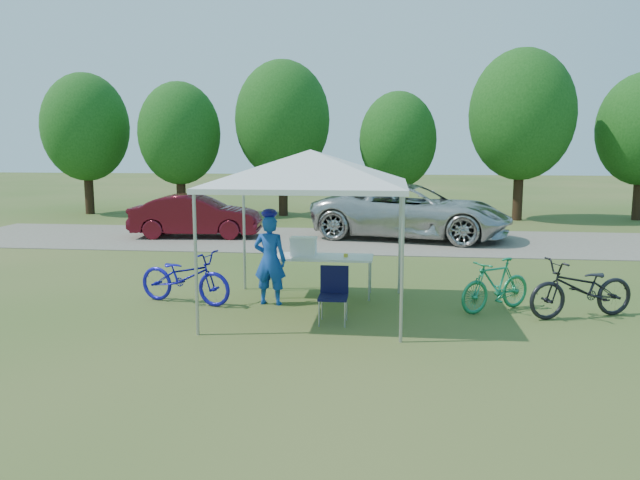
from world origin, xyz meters
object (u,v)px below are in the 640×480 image
object	(u,v)px
cyclist	(270,260)
bike_green	(496,285)
minivan	(412,211)
folding_table	(324,258)
folding_chair	(334,290)
bike_blue	(185,277)
cooler	(303,246)
bike_dark	(582,288)
sedan	(196,216)

from	to	relation	value
cyclist	bike_green	size ratio (longest dim) A/B	1.06
cyclist	minivan	world-z (taller)	minivan
folding_table	folding_chair	world-z (taller)	folding_chair
bike_blue	minivan	size ratio (longest dim) A/B	0.31
folding_chair	cooler	world-z (taller)	cooler
folding_chair	bike_dark	xyz separation A→B (m)	(4.00, 0.71, -0.04)
bike_blue	bike_green	bearing A→B (deg)	-73.82
bike_blue	cooler	bearing A→B (deg)	-51.61
cyclist	bike_blue	distance (m)	1.55
folding_chair	sedan	size ratio (longest dim) A/B	0.23
folding_table	cyclist	xyz separation A→B (m)	(-0.87, -0.75, 0.09)
folding_chair	sedan	bearing A→B (deg)	119.86
bike_dark	cyclist	bearing A→B (deg)	-112.67
bike_dark	minivan	distance (m)	8.81
cyclist	minivan	distance (m)	8.60
folding_chair	bike_green	xyz separation A→B (m)	(2.67, 0.96, -0.07)
folding_table	bike_blue	distance (m)	2.55
folding_chair	bike_green	world-z (taller)	bike_green
sedan	bike_green	bearing A→B (deg)	-140.20
minivan	sedan	bearing A→B (deg)	107.10
bike_blue	bike_dark	world-z (taller)	bike_dark
cyclist	bike_dark	xyz separation A→B (m)	(5.23, -0.26, -0.31)
folding_chair	bike_dark	distance (m)	4.07
cooler	bike_blue	distance (m)	2.23
cooler	sedan	world-z (taller)	sedan
bike_dark	sedan	world-z (taller)	sedan
folding_table	cyclist	world-z (taller)	cyclist
bike_blue	sedan	xyz separation A→B (m)	(-2.30, 7.79, 0.18)
folding_table	cooler	distance (m)	0.44
folding_chair	bike_dark	bearing A→B (deg)	9.63
folding_chair	cyclist	xyz separation A→B (m)	(-1.22, 0.97, 0.27)
bike_dark	bike_green	bearing A→B (deg)	-120.53
folding_table	bike_green	bearing A→B (deg)	-14.20
bike_dark	bike_blue	bearing A→B (deg)	-111.10
cooler	bike_dark	bearing A→B (deg)	-12.13
cooler	cyclist	world-z (taller)	cyclist
cyclist	bike_dark	world-z (taller)	cyclist
cooler	sedan	distance (m)	8.16
sedan	cooler	bearing A→B (deg)	-153.41
folding_table	cyclist	bearing A→B (deg)	-139.07
folding_chair	minivan	distance (m)	9.26
bike_dark	minivan	world-z (taller)	minivan
folding_table	minivan	distance (m)	7.64
bike_green	minivan	bearing A→B (deg)	152.63
folding_table	bike_green	size ratio (longest dim) A/B	1.21
bike_blue	bike_dark	bearing A→B (deg)	-76.18
folding_chair	sedan	world-z (taller)	sedan
cooler	bike_blue	xyz separation A→B (m)	(-2.01, -0.86, -0.45)
folding_chair	cyclist	bearing A→B (deg)	141.22
bike_dark	minivan	size ratio (longest dim) A/B	0.32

